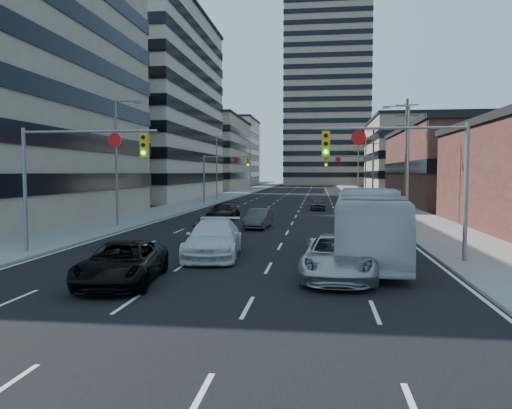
{
  "coord_description": "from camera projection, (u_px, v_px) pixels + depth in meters",
  "views": [
    {
      "loc": [
        3.82,
        -14.02,
        3.91
      ],
      "look_at": [
        0.49,
        12.27,
        2.2
      ],
      "focal_mm": 35.0,
      "sensor_mm": 36.0,
      "label": 1
    }
  ],
  "objects": [
    {
      "name": "ground",
      "position": [
        187.0,
        306.0,
        14.61
      ],
      "size": [
        400.0,
        400.0,
        0.0
      ],
      "primitive_type": "plane",
      "color": "black",
      "rests_on": "ground"
    },
    {
      "name": "road_surface",
      "position": [
        306.0,
        186.0,
        143.31
      ],
      "size": [
        18.0,
        300.0,
        0.02
      ],
      "primitive_type": "cube",
      "color": "black",
      "rests_on": "ground"
    },
    {
      "name": "sidewalk_left",
      "position": [
        266.0,
        186.0,
        144.75
      ],
      "size": [
        5.0,
        300.0,
        0.15
      ],
      "primitive_type": "cube",
      "color": "slate",
      "rests_on": "ground"
    },
    {
      "name": "sidewalk_right",
      "position": [
        346.0,
        186.0,
        141.86
      ],
      "size": [
        5.0,
        300.0,
        0.15
      ],
      "primitive_type": "cube",
      "color": "slate",
      "rests_on": "ground"
    },
    {
      "name": "office_left_mid",
      "position": [
        118.0,
        107.0,
        76.5
      ],
      "size": [
        26.0,
        34.0,
        28.0
      ],
      "primitive_type": "cube",
      "color": "#ADA089",
      "rests_on": "ground"
    },
    {
      "name": "office_left_far",
      "position": [
        199.0,
        155.0,
        116.11
      ],
      "size": [
        20.0,
        30.0,
        16.0
      ],
      "primitive_type": "cube",
      "color": "gray",
      "rests_on": "ground"
    },
    {
      "name": "storefront_right_mid",
      "position": [
        486.0,
        168.0,
        60.81
      ],
      "size": [
        20.0,
        30.0,
        9.0
      ],
      "primitive_type": "cube",
      "color": "#472119",
      "rests_on": "ground"
    },
    {
      "name": "office_right_far",
      "position": [
        428.0,
        157.0,
        98.15
      ],
      "size": [
        22.0,
        28.0,
        14.0
      ],
      "primitive_type": "cube",
      "color": "gray",
      "rests_on": "ground"
    },
    {
      "name": "apartment_tower",
      "position": [
        327.0,
        94.0,
        160.5
      ],
      "size": [
        26.0,
        26.0,
        58.0
      ],
      "primitive_type": "cube",
      "color": "gray",
      "rests_on": "ground"
    },
    {
      "name": "bg_block_left",
      "position": [
        217.0,
        153.0,
        156.08
      ],
      "size": [
        24.0,
        24.0,
        20.0
      ],
      "primitive_type": "cube",
      "color": "#ADA089",
      "rests_on": "ground"
    },
    {
      "name": "bg_block_right",
      "position": [
        421.0,
        165.0,
        138.91
      ],
      "size": [
        22.0,
        22.0,
        12.0
      ],
      "primitive_type": "cube",
      "color": "gray",
      "rests_on": "ground"
    },
    {
      "name": "signal_near_left",
      "position": [
        75.0,
        163.0,
        23.18
      ],
      "size": [
        6.59,
        0.33,
        6.0
      ],
      "color": "slate",
      "rests_on": "ground"
    },
    {
      "name": "signal_near_right",
      "position": [
        405.0,
        163.0,
        21.31
      ],
      "size": [
        6.59,
        0.33,
        6.0
      ],
      "color": "slate",
      "rests_on": "ground"
    },
    {
      "name": "signal_far_left",
      "position": [
        223.0,
        169.0,
        59.84
      ],
      "size": [
        6.09,
        0.33,
        6.0
      ],
      "color": "slate",
      "rests_on": "ground"
    },
    {
      "name": "signal_far_right",
      "position": [
        353.0,
        169.0,
        57.92
      ],
      "size": [
        6.09,
        0.33,
        6.0
      ],
      "color": "slate",
      "rests_on": "ground"
    },
    {
      "name": "utility_pole_block",
      "position": [
        406.0,
        153.0,
        48.35
      ],
      "size": [
        2.2,
        0.28,
        11.0
      ],
      "color": "#4C3D2D",
      "rests_on": "ground"
    },
    {
      "name": "utility_pole_midblock",
      "position": [
        373.0,
        161.0,
        78.05
      ],
      "size": [
        2.2,
        0.28,
        11.0
      ],
      "color": "#4C3D2D",
      "rests_on": "ground"
    },
    {
      "name": "utility_pole_distant",
      "position": [
        358.0,
        164.0,
        107.75
      ],
      "size": [
        2.2,
        0.28,
        11.0
      ],
      "color": "#4C3D2D",
      "rests_on": "ground"
    },
    {
      "name": "streetlight_left_near",
      "position": [
        118.0,
        156.0,
        35.38
      ],
      "size": [
        2.03,
        0.22,
        9.0
      ],
      "color": "slate",
      "rests_on": "ground"
    },
    {
      "name": "streetlight_left_mid",
      "position": [
        218.0,
        164.0,
        70.03
      ],
      "size": [
        2.03,
        0.22,
        9.0
      ],
      "color": "slate",
      "rests_on": "ground"
    },
    {
      "name": "streetlight_left_far",
      "position": [
        251.0,
        167.0,
        104.68
      ],
      "size": [
        2.03,
        0.22,
        9.0
      ],
      "color": "slate",
      "rests_on": "ground"
    },
    {
      "name": "streetlight_right_near",
      "position": [
        406.0,
        157.0,
        37.74
      ],
      "size": [
        2.03,
        0.22,
        9.0
      ],
      "color": "slate",
      "rests_on": "ground"
    },
    {
      "name": "streetlight_right_far",
      "position": [
        364.0,
        165.0,
        72.39
      ],
      "size": [
        2.03,
        0.22,
        9.0
      ],
      "color": "slate",
      "rests_on": "ground"
    },
    {
      "name": "black_pickup",
      "position": [
        122.0,
        263.0,
        17.51
      ],
      "size": [
        3.03,
        5.53,
        1.47
      ],
      "primitive_type": "imported",
      "rotation": [
        0.0,
        0.0,
        0.12
      ],
      "color": "black",
      "rests_on": "ground"
    },
    {
      "name": "white_van",
      "position": [
        214.0,
        239.0,
        22.9
      ],
      "size": [
        2.87,
        6.02,
        1.69
      ],
      "primitive_type": "imported",
      "rotation": [
        0.0,
        0.0,
        0.09
      ],
      "color": "silver",
      "rests_on": "ground"
    },
    {
      "name": "silver_suv",
      "position": [
        338.0,
        257.0,
        18.39
      ],
      "size": [
        2.89,
        5.83,
        1.59
      ],
      "primitive_type": "imported",
      "rotation": [
        0.0,
        0.0,
        -0.04
      ],
      "color": "#AEAEB3",
      "rests_on": "ground"
    },
    {
      "name": "transit_bus",
      "position": [
        368.0,
        224.0,
        22.26
      ],
      "size": [
        3.3,
        11.58,
        3.19
      ],
      "primitive_type": "imported",
      "rotation": [
        0.0,
        0.0,
        -0.06
      ],
      "color": "silver",
      "rests_on": "ground"
    },
    {
      "name": "sedan_blue",
      "position": [
        211.0,
        229.0,
        27.23
      ],
      "size": [
        2.13,
        4.82,
        1.61
      ],
      "primitive_type": "imported",
      "rotation": [
        0.0,
        0.0,
        0.05
      ],
      "color": "black",
      "rests_on": "ground"
    },
    {
      "name": "sedan_grey_center",
      "position": [
        258.0,
        219.0,
        34.82
      ],
      "size": [
        1.7,
        4.18,
        1.35
      ],
      "primitive_type": "imported",
      "rotation": [
        0.0,
        0.0,
        -0.07
      ],
      "color": "#39393C",
      "rests_on": "ground"
    },
    {
      "name": "sedan_black_far",
      "position": [
        224.0,
        212.0,
        40.49
      ],
      "size": [
        2.23,
        4.93,
        1.4
      ],
      "primitive_type": "imported",
      "rotation": [
        0.0,
        0.0,
        -0.06
      ],
      "color": "black",
      "rests_on": "ground"
    },
    {
      "name": "sedan_grey_right",
      "position": [
        318.0,
        204.0,
        51.67
      ],
      "size": [
        1.62,
        3.79,
        1.28
      ],
      "primitive_type": "imported",
      "rotation": [
        0.0,
        0.0,
        0.03
      ],
      "color": "#353538",
      "rests_on": "ground"
    }
  ]
}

